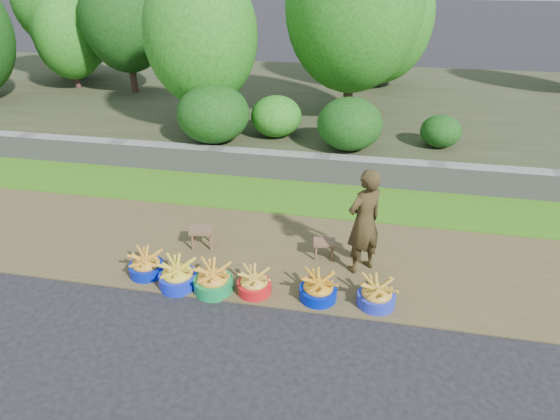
% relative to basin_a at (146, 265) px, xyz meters
% --- Properties ---
extents(ground_plane, '(120.00, 120.00, 0.00)m').
position_rel_basin_a_xyz_m(ground_plane, '(2.07, -0.37, -0.17)').
color(ground_plane, black).
rests_on(ground_plane, ground).
extents(dirt_shoulder, '(80.00, 2.50, 0.02)m').
position_rel_basin_a_xyz_m(dirt_shoulder, '(2.07, 0.88, -0.16)').
color(dirt_shoulder, brown).
rests_on(dirt_shoulder, ground).
extents(grass_verge, '(80.00, 1.50, 0.04)m').
position_rel_basin_a_xyz_m(grass_verge, '(2.07, 2.88, -0.15)').
color(grass_verge, '#397915').
rests_on(grass_verge, ground).
extents(retaining_wall, '(80.00, 0.35, 0.55)m').
position_rel_basin_a_xyz_m(retaining_wall, '(2.07, 3.73, 0.11)').
color(retaining_wall, gray).
rests_on(retaining_wall, ground).
extents(earth_bank, '(80.00, 10.00, 0.50)m').
position_rel_basin_a_xyz_m(earth_bank, '(2.07, 8.63, 0.08)').
color(earth_bank, '#373B22').
rests_on(earth_bank, ground).
extents(vegetation, '(34.52, 8.29, 4.80)m').
position_rel_basin_a_xyz_m(vegetation, '(-2.96, 7.90, 2.45)').
color(vegetation, '#3C271F').
rests_on(vegetation, earth_bank).
extents(basin_a, '(0.50, 0.50, 0.37)m').
position_rel_basin_a_xyz_m(basin_a, '(0.00, 0.00, 0.00)').
color(basin_a, '#061DA5').
rests_on(basin_a, ground).
extents(basin_b, '(0.53, 0.53, 0.40)m').
position_rel_basin_a_xyz_m(basin_b, '(0.54, -0.16, 0.01)').
color(basin_b, '#1125D0').
rests_on(basin_b, ground).
extents(basin_c, '(0.54, 0.54, 0.40)m').
position_rel_basin_a_xyz_m(basin_c, '(1.06, -0.17, 0.01)').
color(basin_c, '#118841').
rests_on(basin_c, ground).
extents(basin_d, '(0.47, 0.47, 0.35)m').
position_rel_basin_a_xyz_m(basin_d, '(1.61, -0.10, -0.01)').
color(basin_d, red).
rests_on(basin_d, ground).
extents(basin_e, '(0.50, 0.50, 0.37)m').
position_rel_basin_a_xyz_m(basin_e, '(2.47, -0.07, 0.00)').
color(basin_e, '#0019B2').
rests_on(basin_e, ground).
extents(basin_f, '(0.50, 0.50, 0.37)m').
position_rel_basin_a_xyz_m(basin_f, '(3.23, -0.05, -0.00)').
color(basin_f, '#1F32C1').
rests_on(basin_f, ground).
extents(stool_left, '(0.41, 0.35, 0.32)m').
position_rel_basin_a_xyz_m(stool_left, '(0.54, 0.84, 0.11)').
color(stool_left, brown).
rests_on(stool_left, dirt_shoulder).
extents(stool_right, '(0.35, 0.29, 0.29)m').
position_rel_basin_a_xyz_m(stool_right, '(2.44, 0.91, 0.08)').
color(stool_right, brown).
rests_on(stool_right, dirt_shoulder).
extents(vendor_woman, '(0.68, 0.66, 1.57)m').
position_rel_basin_a_xyz_m(vendor_woman, '(2.99, 0.72, 0.64)').
color(vendor_woman, black).
rests_on(vendor_woman, dirt_shoulder).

